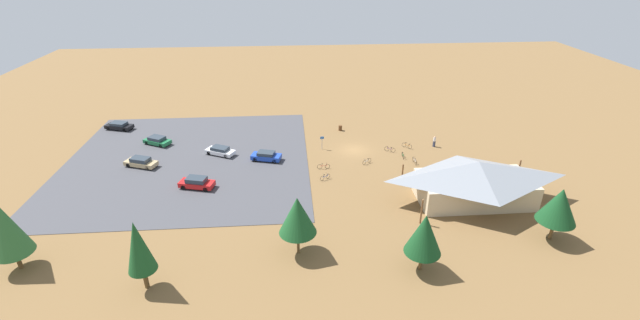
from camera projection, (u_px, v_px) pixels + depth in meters
ground at (354, 150)px, 65.88m from camera, size 160.00×160.00×0.00m
parking_lot_asphalt at (188, 160)px, 62.91m from camera, size 35.05×35.11×0.05m
bike_pavilion at (476, 179)px, 51.47m from camera, size 16.05×9.01×5.31m
trash_bin at (340, 128)px, 72.84m from camera, size 0.60×0.60×0.90m
lot_sign at (322, 141)px, 65.62m from camera, size 0.56×0.08×2.20m
pine_far_west at (559, 205)px, 43.90m from camera, size 3.95×3.95×6.17m
pine_west at (138, 247)px, 37.22m from camera, size 2.55×2.55×7.21m
pine_far_east at (6, 229)px, 39.58m from camera, size 3.56×3.56×7.35m
pine_east at (297, 215)px, 41.77m from camera, size 3.78×3.78×6.51m
pine_mideast at (424, 234)px, 39.66m from camera, size 3.52×3.52×6.21m
bicycle_green_near_porch at (403, 155)px, 63.42m from camera, size 0.48×1.70×0.77m
bicycle_orange_yard_left at (407, 146)px, 66.49m from camera, size 1.28×1.24×0.83m
bicycle_red_edge_north at (324, 166)px, 60.17m from camera, size 1.80×0.48×0.84m
bicycle_purple_front_row at (390, 149)px, 65.21m from camera, size 1.49×0.96×0.83m
bicycle_silver_yard_front at (367, 161)px, 61.64m from camera, size 1.42×1.08×0.82m
bicycle_blue_mid_cluster at (325, 177)px, 57.36m from camera, size 1.43×0.96×0.81m
bicycle_white_lone_west at (415, 161)px, 61.71m from camera, size 0.48×1.77×0.83m
bicycle_yellow_near_sign at (494, 168)px, 59.68m from camera, size 0.53×1.72×0.82m
car_white_aisle_side at (220, 151)px, 64.06m from camera, size 4.74×3.56×1.26m
car_black_inner_stall at (119, 126)px, 73.09m from camera, size 4.94×3.19×1.26m
car_red_far_end at (197, 183)px, 55.17m from camera, size 4.76×2.85×1.47m
car_blue_near_entry at (266, 156)px, 62.38m from camera, size 4.60×2.87×1.34m
car_tan_back_corner at (141, 162)px, 60.57m from camera, size 4.93×3.23×1.37m
car_green_front_row at (157, 140)px, 67.45m from camera, size 4.63×3.65×1.31m
visitor_crossing_yard at (434, 141)px, 66.67m from camera, size 0.37×0.40×1.76m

